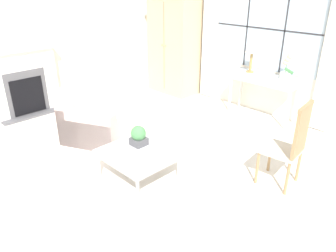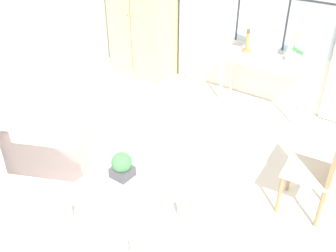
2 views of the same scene
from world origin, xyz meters
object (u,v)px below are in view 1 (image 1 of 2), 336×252
(potted_orchid, at_px, (286,69))
(side_chair_wooden, at_px, (291,142))
(pillar_candle, at_px, (146,154))
(console_table, at_px, (264,80))
(fireplace, at_px, (23,78))
(armoire, at_px, (174,42))
(coffee_table, at_px, (138,155))
(potted_plant_small, at_px, (139,136))
(armchair_upholstered, at_px, (97,121))
(table_lamp, at_px, (252,48))

(potted_orchid, bearing_deg, side_chair_wooden, -59.58)
(side_chair_wooden, relative_size, pillar_candle, 8.31)
(console_table, bearing_deg, fireplace, -136.31)
(armoire, height_order, side_chair_wooden, armoire)
(coffee_table, distance_m, pillar_candle, 0.21)
(armoire, relative_size, potted_plant_small, 8.34)
(armchair_upholstered, xyz_separation_m, potted_plant_small, (1.23, -0.15, 0.23))
(side_chair_wooden, bearing_deg, armoire, 155.44)
(coffee_table, bearing_deg, armchair_upholstered, 168.30)
(table_lamp, height_order, pillar_candle, table_lamp)
(pillar_candle, bearing_deg, potted_orchid, 86.10)
(fireplace, height_order, console_table, fireplace)
(potted_orchid, height_order, side_chair_wooden, potted_orchid)
(fireplace, bearing_deg, potted_orchid, 40.72)
(armchair_upholstered, distance_m, pillar_candle, 1.59)
(fireplace, bearing_deg, side_chair_wooden, 16.08)
(console_table, relative_size, pillar_candle, 9.32)
(fireplace, bearing_deg, console_table, 43.69)
(armoire, distance_m, console_table, 2.24)
(potted_orchid, relative_size, side_chair_wooden, 0.40)
(console_table, bearing_deg, table_lamp, -176.36)
(potted_orchid, relative_size, coffee_table, 0.50)
(side_chair_wooden, bearing_deg, fireplace, -163.92)
(fireplace, bearing_deg, potted_plant_small, 4.38)
(fireplace, distance_m, side_chair_wooden, 4.72)
(potted_orchid, height_order, coffee_table, potted_orchid)
(pillar_candle, bearing_deg, side_chair_wooden, 45.39)
(potted_plant_small, bearing_deg, armchair_upholstered, 173.12)
(coffee_table, xyz_separation_m, potted_plant_small, (-0.14, 0.14, 0.17))
(side_chair_wooden, xyz_separation_m, coffee_table, (-1.40, -1.21, -0.26))
(armoire, height_order, potted_plant_small, armoire)
(coffee_table, bearing_deg, console_table, 89.67)
(potted_orchid, bearing_deg, coffee_table, -97.46)
(coffee_table, bearing_deg, potted_orchid, 82.54)
(armoire, bearing_deg, fireplace, -107.81)
(armoire, height_order, coffee_table, armoire)
(console_table, height_order, coffee_table, console_table)
(potted_plant_small, bearing_deg, side_chair_wooden, 35.02)
(pillar_candle, bearing_deg, table_lamp, 98.98)
(console_table, relative_size, potted_plant_small, 4.67)
(potted_orchid, bearing_deg, console_table, -176.99)
(table_lamp, height_order, side_chair_wooden, table_lamp)
(armoire, relative_size, side_chair_wooden, 2.00)
(table_lamp, bearing_deg, armoire, -178.59)
(armchair_upholstered, relative_size, side_chair_wooden, 1.10)
(side_chair_wooden, distance_m, pillar_candle, 1.74)
(armchair_upholstered, xyz_separation_m, coffee_table, (1.37, -0.28, 0.06))
(armchair_upholstered, relative_size, coffee_table, 1.36)
(console_table, height_order, pillar_candle, console_table)
(pillar_candle, bearing_deg, potted_plant_small, 154.60)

